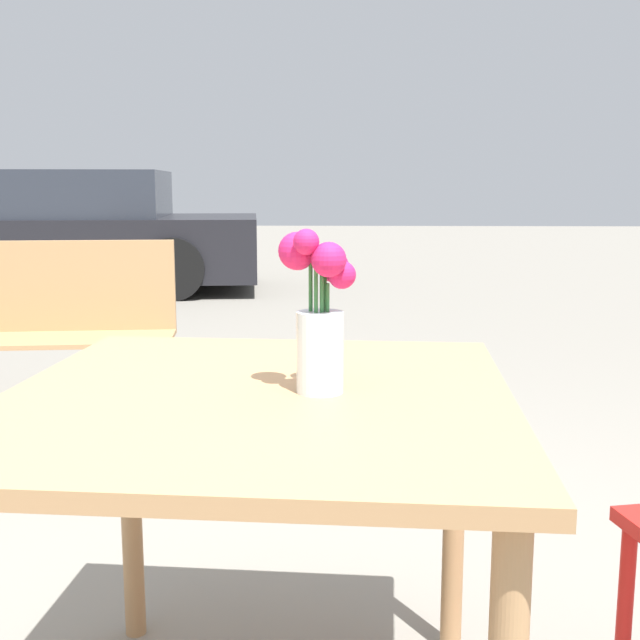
{
  "coord_description": "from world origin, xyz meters",
  "views": [
    {
      "loc": [
        0.16,
        -1.37,
        1.09
      ],
      "look_at": [
        0.11,
        -0.0,
        0.86
      ],
      "focal_mm": 45.0,
      "sensor_mm": 36.0,
      "label": 1
    }
  ],
  "objects": [
    {
      "name": "table_front",
      "position": [
        0.0,
        -0.0,
        0.64
      ],
      "size": [
        0.94,
        1.01,
        0.73
      ],
      "color": "tan",
      "rests_on": "ground_plane"
    },
    {
      "name": "flower_vase",
      "position": [
        0.11,
        0.0,
        0.86
      ],
      "size": [
        0.13,
        0.12,
        0.29
      ],
      "color": "silver",
      "rests_on": "table_front"
    },
    {
      "name": "parked_car",
      "position": [
        -2.88,
        6.81,
        0.59
      ],
      "size": [
        4.36,
        2.2,
        1.23
      ],
      "color": "black",
      "rests_on": "ground_plane"
    }
  ]
}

